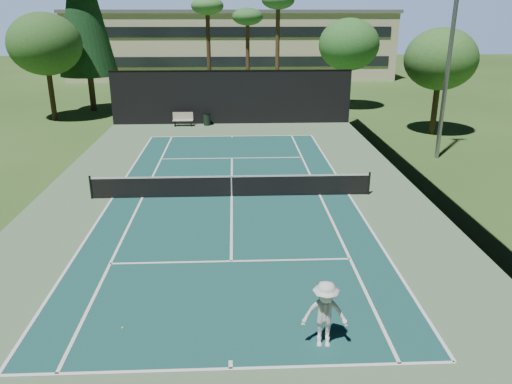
% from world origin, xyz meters
% --- Properties ---
extents(ground, '(160.00, 160.00, 0.00)m').
position_xyz_m(ground, '(0.00, 0.00, 0.00)').
color(ground, '#2F531F').
rests_on(ground, ground).
extents(apron_slab, '(18.00, 32.00, 0.01)m').
position_xyz_m(apron_slab, '(0.00, 0.00, 0.01)').
color(apron_slab, '#557653').
rests_on(apron_slab, ground).
extents(court_surface, '(10.97, 23.77, 0.01)m').
position_xyz_m(court_surface, '(0.00, 0.00, 0.01)').
color(court_surface, '#174946').
rests_on(court_surface, ground).
extents(court_lines, '(11.07, 23.87, 0.01)m').
position_xyz_m(court_lines, '(0.00, 0.00, 0.02)').
color(court_lines, white).
rests_on(court_lines, ground).
extents(tennis_net, '(12.90, 0.10, 1.10)m').
position_xyz_m(tennis_net, '(0.00, 0.00, 0.56)').
color(tennis_net, black).
rests_on(tennis_net, ground).
extents(fence, '(18.04, 32.05, 4.03)m').
position_xyz_m(fence, '(0.00, 0.06, 2.01)').
color(fence, black).
rests_on(fence, ground).
extents(player, '(1.24, 0.78, 1.83)m').
position_xyz_m(player, '(2.38, -11.05, 0.91)').
color(player, white).
rests_on(player, ground).
extents(tennis_ball_a, '(0.06, 0.06, 0.06)m').
position_xyz_m(tennis_ball_a, '(-2.93, -10.12, 0.03)').
color(tennis_ball_a, '#D8F337').
rests_on(tennis_ball_a, ground).
extents(tennis_ball_b, '(0.06, 0.06, 0.06)m').
position_xyz_m(tennis_ball_b, '(-2.92, 1.69, 0.03)').
color(tennis_ball_b, '#D1DF32').
rests_on(tennis_ball_b, ground).
extents(tennis_ball_c, '(0.06, 0.06, 0.06)m').
position_xyz_m(tennis_ball_c, '(1.11, 2.83, 0.03)').
color(tennis_ball_c, '#BED430').
rests_on(tennis_ball_c, ground).
extents(tennis_ball_d, '(0.08, 0.08, 0.08)m').
position_xyz_m(tennis_ball_d, '(-2.84, 3.00, 0.04)').
color(tennis_ball_d, '#BDDF32').
rests_on(tennis_ball_d, ground).
extents(park_bench, '(1.50, 0.45, 1.02)m').
position_xyz_m(park_bench, '(-3.66, 15.34, 0.55)').
color(park_bench, beige).
rests_on(park_bench, ground).
extents(trash_bin, '(0.56, 0.56, 0.95)m').
position_xyz_m(trash_bin, '(-1.89, 15.49, 0.48)').
color(trash_bin, black).
rests_on(trash_bin, ground).
extents(palm_a, '(2.80, 2.80, 9.32)m').
position_xyz_m(palm_a, '(-2.00, 24.00, 8.19)').
color(palm_a, '#3F2B1B').
rests_on(palm_a, ground).
extents(palm_b, '(2.80, 2.80, 8.42)m').
position_xyz_m(palm_b, '(1.50, 26.00, 7.36)').
color(palm_b, '#4C3120').
rests_on(palm_b, ground).
extents(palm_c, '(2.80, 2.80, 9.77)m').
position_xyz_m(palm_c, '(4.00, 23.00, 8.60)').
color(palm_c, '#4D3721').
rests_on(palm_c, ground).
extents(decid_tree_a, '(5.12, 5.12, 7.62)m').
position_xyz_m(decid_tree_a, '(10.00, 22.00, 5.42)').
color(decid_tree_a, '#442F1D').
rests_on(decid_tree_a, ground).
extents(decid_tree_b, '(4.80, 4.80, 7.14)m').
position_xyz_m(decid_tree_b, '(14.00, 12.00, 5.08)').
color(decid_tree_b, '#48351F').
rests_on(decid_tree_b, ground).
extents(decid_tree_c, '(5.44, 5.44, 8.09)m').
position_xyz_m(decid_tree_c, '(-14.00, 18.00, 5.76)').
color(decid_tree_c, '#3F2D1B').
rests_on(decid_tree_c, ground).
extents(campus_building, '(40.50, 12.50, 8.30)m').
position_xyz_m(campus_building, '(0.00, 45.98, 4.21)').
color(campus_building, beige).
rests_on(campus_building, ground).
extents(light_pole, '(0.90, 0.25, 12.22)m').
position_xyz_m(light_pole, '(12.00, 6.00, 6.46)').
color(light_pole, gray).
rests_on(light_pole, ground).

